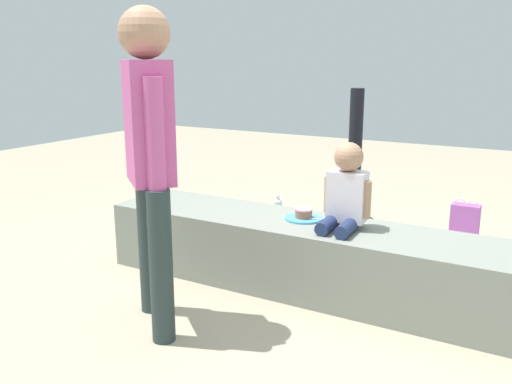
# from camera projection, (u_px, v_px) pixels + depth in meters

# --- Properties ---
(ground_plane) EXTENTS (12.00, 12.00, 0.00)m
(ground_plane) POSITION_uv_depth(u_px,v_px,m) (308.00, 288.00, 3.30)
(ground_plane) COLOR tan
(concrete_ledge) EXTENTS (2.55, 0.52, 0.41)m
(concrete_ledge) POSITION_uv_depth(u_px,v_px,m) (309.00, 256.00, 3.25)
(concrete_ledge) COLOR gray
(concrete_ledge) RESTS_ON ground_plane
(child_seated) EXTENTS (0.28, 0.32, 0.48)m
(child_seated) POSITION_uv_depth(u_px,v_px,m) (346.00, 191.00, 3.06)
(child_seated) COLOR navy
(child_seated) RESTS_ON concrete_ledge
(adult_standing) EXTENTS (0.38, 0.36, 1.58)m
(adult_standing) POSITION_uv_depth(u_px,v_px,m) (149.00, 142.00, 2.64)
(adult_standing) COLOR #283736
(adult_standing) RESTS_ON ground_plane
(cake_plate) EXTENTS (0.22, 0.22, 0.07)m
(cake_plate) POSITION_uv_depth(u_px,v_px,m) (304.00, 216.00, 3.26)
(cake_plate) COLOR #4CA5D8
(cake_plate) RESTS_ON concrete_ledge
(gift_bag) EXTENTS (0.20, 0.11, 0.33)m
(gift_bag) POSITION_uv_depth(u_px,v_px,m) (465.00, 224.00, 4.07)
(gift_bag) COLOR #B259BF
(gift_bag) RESTS_ON ground_plane
(railing_post) EXTENTS (0.36, 0.36, 1.11)m
(railing_post) POSITION_uv_depth(u_px,v_px,m) (354.00, 175.00, 4.47)
(railing_post) COLOR black
(railing_post) RESTS_ON ground_plane
(water_bottle_near_gift) EXTENTS (0.07, 0.07, 0.21)m
(water_bottle_near_gift) POSITION_uv_depth(u_px,v_px,m) (278.00, 209.00, 4.67)
(water_bottle_near_gift) COLOR silver
(water_bottle_near_gift) RESTS_ON ground_plane
(water_bottle_far_side) EXTENTS (0.06, 0.06, 0.20)m
(water_bottle_far_side) POSITION_uv_depth(u_px,v_px,m) (293.00, 241.00, 3.87)
(water_bottle_far_side) COLOR silver
(water_bottle_far_side) RESTS_ON ground_plane
(cake_box_white) EXTENTS (0.33, 0.36, 0.12)m
(cake_box_white) POSITION_uv_depth(u_px,v_px,m) (242.00, 237.00, 4.03)
(cake_box_white) COLOR white
(cake_box_white) RESTS_ON ground_plane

